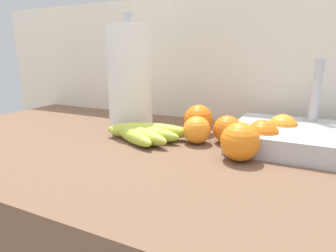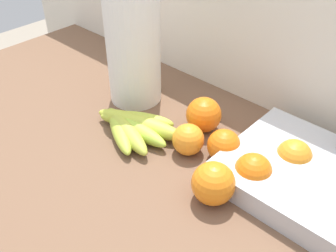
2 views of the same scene
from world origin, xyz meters
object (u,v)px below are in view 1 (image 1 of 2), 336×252
(orange_front, at_px, (227,130))
(orange_back_right, at_px, (283,129))
(orange_center, at_px, (240,142))
(paper_towel_roll, at_px, (130,77))
(orange_far_right, at_px, (198,119))
(orange_back_left, at_px, (262,136))
(banana_bunch, at_px, (142,133))
(sink_basin, at_px, (311,138))
(orange_right, at_px, (197,130))

(orange_front, height_order, orange_back_right, orange_back_right)
(orange_center, relative_size, paper_towel_roll, 0.25)
(orange_center, relative_size, orange_far_right, 1.00)
(orange_center, xyz_separation_m, orange_front, (-0.05, 0.11, -0.01))
(orange_back_left, relative_size, orange_back_right, 1.01)
(orange_center, distance_m, paper_towel_roll, 0.39)
(orange_center, bearing_deg, banana_bunch, 171.38)
(orange_back_left, relative_size, orange_far_right, 0.90)
(orange_center, xyz_separation_m, orange_far_right, (-0.14, 0.16, -0.00))
(orange_back_left, height_order, orange_far_right, orange_far_right)
(orange_back_left, relative_size, orange_center, 0.90)
(orange_center, height_order, paper_towel_roll, paper_towel_roll)
(paper_towel_roll, distance_m, sink_basin, 0.50)
(orange_front, xyz_separation_m, paper_towel_roll, (-0.30, 0.04, 0.11))
(banana_bunch, relative_size, orange_front, 3.23)
(banana_bunch, height_order, orange_back_left, orange_back_left)
(orange_far_right, height_order, orange_right, orange_far_right)
(sink_basin, bearing_deg, banana_bunch, -163.17)
(orange_center, relative_size, orange_back_right, 1.13)
(orange_center, distance_m, orange_right, 0.14)
(banana_bunch, distance_m, orange_front, 0.21)
(orange_right, bearing_deg, sink_basin, 17.69)
(sink_basin, bearing_deg, orange_center, -130.68)
(orange_center, xyz_separation_m, orange_right, (-0.12, 0.07, -0.01))
(banana_bunch, relative_size, paper_towel_roll, 0.69)
(orange_center, bearing_deg, orange_back_right, 68.18)
(orange_front, relative_size, orange_back_right, 0.97)
(orange_far_right, bearing_deg, paper_towel_roll, -176.90)
(orange_center, height_order, sink_basin, sink_basin)
(orange_back_left, distance_m, orange_center, 0.09)
(banana_bunch, relative_size, orange_far_right, 2.78)
(orange_far_right, height_order, paper_towel_roll, paper_towel_roll)
(orange_center, height_order, orange_far_right, same)
(orange_right, xyz_separation_m, paper_towel_roll, (-0.23, 0.07, 0.11))
(orange_right, bearing_deg, banana_bunch, -164.82)
(orange_back_right, xyz_separation_m, orange_right, (-0.18, -0.10, -0.00))
(banana_bunch, distance_m, paper_towel_roll, 0.19)
(banana_bunch, xyz_separation_m, orange_back_right, (0.32, 0.13, 0.02))
(orange_back_right, bearing_deg, orange_center, -111.82)
(orange_right, bearing_deg, paper_towel_roll, 162.89)
(orange_center, distance_m, orange_far_right, 0.21)
(orange_back_left, bearing_deg, orange_back_right, 68.69)
(orange_front, bearing_deg, banana_bunch, -160.74)
(sink_basin, bearing_deg, orange_far_right, 179.18)
(orange_front, xyz_separation_m, orange_right, (-0.07, -0.03, -0.00))
(banana_bunch, bearing_deg, orange_far_right, 48.59)
(orange_back_left, distance_m, orange_far_right, 0.19)
(orange_front, distance_m, paper_towel_roll, 0.32)
(paper_towel_roll, bearing_deg, orange_back_right, 3.38)
(banana_bunch, relative_size, orange_center, 2.78)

